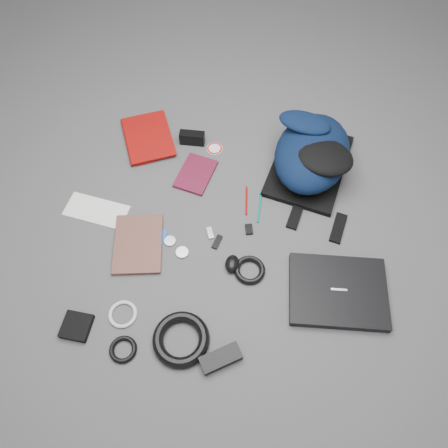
{
  "coord_description": "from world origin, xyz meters",
  "views": [
    {
      "loc": [
        -0.02,
        -0.85,
        1.5
      ],
      "look_at": [
        0.0,
        0.0,
        0.02
      ],
      "focal_mm": 35.0,
      "sensor_mm": 36.0,
      "label": 1
    }
  ],
  "objects_px": {
    "laptop": "(338,291)",
    "pouch": "(77,326)",
    "power_brick": "(221,358)",
    "dvd_case": "(196,174)",
    "textbook_red": "(126,143)",
    "mouse": "(232,264)",
    "compact_camera": "(192,138)",
    "comic_book": "(114,245)",
    "backpack": "(312,153)"
  },
  "relations": [
    {
      "from": "backpack",
      "to": "pouch",
      "type": "height_order",
      "value": "backpack"
    },
    {
      "from": "mouse",
      "to": "pouch",
      "type": "height_order",
      "value": "mouse"
    },
    {
      "from": "laptop",
      "to": "compact_camera",
      "type": "height_order",
      "value": "compact_camera"
    },
    {
      "from": "laptop",
      "to": "compact_camera",
      "type": "relative_size",
      "value": 3.19
    },
    {
      "from": "mouse",
      "to": "textbook_red",
      "type": "bearing_deg",
      "value": 137.85
    },
    {
      "from": "backpack",
      "to": "power_brick",
      "type": "bearing_deg",
      "value": -94.18
    },
    {
      "from": "textbook_red",
      "to": "compact_camera",
      "type": "height_order",
      "value": "compact_camera"
    },
    {
      "from": "laptop",
      "to": "textbook_red",
      "type": "distance_m",
      "value": 1.09
    },
    {
      "from": "power_brick",
      "to": "pouch",
      "type": "xyz_separation_m",
      "value": [
        -0.5,
        0.12,
        -0.0
      ]
    },
    {
      "from": "backpack",
      "to": "dvd_case",
      "type": "height_order",
      "value": "backpack"
    },
    {
      "from": "laptop",
      "to": "pouch",
      "type": "bearing_deg",
      "value": -167.95
    },
    {
      "from": "textbook_red",
      "to": "comic_book",
      "type": "height_order",
      "value": "textbook_red"
    },
    {
      "from": "compact_camera",
      "to": "pouch",
      "type": "relative_size",
      "value": 1.13
    },
    {
      "from": "laptop",
      "to": "dvd_case",
      "type": "bearing_deg",
      "value": 139.27
    },
    {
      "from": "power_brick",
      "to": "backpack",
      "type": "bearing_deg",
      "value": 41.37
    },
    {
      "from": "backpack",
      "to": "comic_book",
      "type": "bearing_deg",
      "value": -133.64
    },
    {
      "from": "laptop",
      "to": "comic_book",
      "type": "distance_m",
      "value": 0.85
    },
    {
      "from": "dvd_case",
      "to": "compact_camera",
      "type": "distance_m",
      "value": 0.18
    },
    {
      "from": "power_brick",
      "to": "laptop",
      "type": "bearing_deg",
      "value": 5.46
    },
    {
      "from": "dvd_case",
      "to": "mouse",
      "type": "bearing_deg",
      "value": -49.62
    },
    {
      "from": "comic_book",
      "to": "compact_camera",
      "type": "bearing_deg",
      "value": 59.26
    },
    {
      "from": "power_brick",
      "to": "pouch",
      "type": "height_order",
      "value": "power_brick"
    },
    {
      "from": "power_brick",
      "to": "comic_book",
      "type": "bearing_deg",
      "value": 109.89
    },
    {
      "from": "laptop",
      "to": "backpack",
      "type": "bearing_deg",
      "value": 99.15
    },
    {
      "from": "dvd_case",
      "to": "mouse",
      "type": "height_order",
      "value": "mouse"
    },
    {
      "from": "dvd_case",
      "to": "pouch",
      "type": "bearing_deg",
      "value": -100.01
    },
    {
      "from": "comic_book",
      "to": "mouse",
      "type": "relative_size",
      "value": 3.46
    },
    {
      "from": "backpack",
      "to": "comic_book",
      "type": "distance_m",
      "value": 0.87
    },
    {
      "from": "backpack",
      "to": "compact_camera",
      "type": "xyz_separation_m",
      "value": [
        -0.5,
        0.15,
        -0.07
      ]
    },
    {
      "from": "backpack",
      "to": "laptop",
      "type": "xyz_separation_m",
      "value": [
        0.04,
        -0.57,
        -0.08
      ]
    },
    {
      "from": "textbook_red",
      "to": "power_brick",
      "type": "distance_m",
      "value": 1.02
    },
    {
      "from": "backpack",
      "to": "textbook_red",
      "type": "xyz_separation_m",
      "value": [
        -0.79,
        0.14,
        -0.08
      ]
    },
    {
      "from": "dvd_case",
      "to": "compact_camera",
      "type": "bearing_deg",
      "value": 117.28
    },
    {
      "from": "pouch",
      "to": "comic_book",
      "type": "bearing_deg",
      "value": 72.96
    },
    {
      "from": "textbook_red",
      "to": "dvd_case",
      "type": "bearing_deg",
      "value": -44.0
    },
    {
      "from": "backpack",
      "to": "dvd_case",
      "type": "distance_m",
      "value": 0.49
    },
    {
      "from": "comic_book",
      "to": "compact_camera",
      "type": "height_order",
      "value": "compact_camera"
    },
    {
      "from": "compact_camera",
      "to": "laptop",
      "type": "bearing_deg",
      "value": -45.4
    },
    {
      "from": "textbook_red",
      "to": "pouch",
      "type": "distance_m",
      "value": 0.82
    },
    {
      "from": "laptop",
      "to": "dvd_case",
      "type": "height_order",
      "value": "laptop"
    },
    {
      "from": "textbook_red",
      "to": "comic_book",
      "type": "xyz_separation_m",
      "value": [
        -0.0,
        -0.5,
        -0.01
      ]
    },
    {
      "from": "mouse",
      "to": "pouch",
      "type": "relative_size",
      "value": 0.75
    },
    {
      "from": "pouch",
      "to": "laptop",
      "type": "bearing_deg",
      "value": 6.43
    },
    {
      "from": "pouch",
      "to": "dvd_case",
      "type": "bearing_deg",
      "value": 57.78
    },
    {
      "from": "compact_camera",
      "to": "dvd_case",
      "type": "bearing_deg",
      "value": -76.81
    },
    {
      "from": "dvd_case",
      "to": "pouch",
      "type": "distance_m",
      "value": 0.76
    },
    {
      "from": "laptop",
      "to": "compact_camera",
      "type": "distance_m",
      "value": 0.9
    },
    {
      "from": "textbook_red",
      "to": "dvd_case",
      "type": "distance_m",
      "value": 0.35
    },
    {
      "from": "laptop",
      "to": "pouch",
      "type": "relative_size",
      "value": 3.59
    },
    {
      "from": "comic_book",
      "to": "pouch",
      "type": "relative_size",
      "value": 2.61
    }
  ]
}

